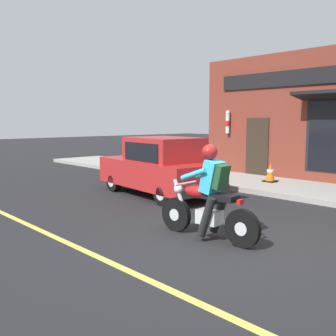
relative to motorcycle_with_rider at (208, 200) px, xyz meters
name	(u,v)px	position (x,y,z in m)	size (l,w,h in m)	color
ground_plane	(225,246)	(-0.08, -0.44, -0.68)	(80.00, 80.00, 0.00)	black
sidewalk_curb	(259,184)	(5.27, 2.56, -0.61)	(2.60, 22.00, 0.14)	#9E9B93
lane_stripe	(37,229)	(-1.88, 2.56, -0.67)	(0.12, 19.80, 0.01)	#D1C64C
motorcycle_with_rider	(208,200)	(0.00, 0.00, 0.00)	(0.59, 2.02, 1.62)	black
car_hatchback	(160,167)	(2.04, 3.53, 0.09)	(2.02, 3.93, 1.57)	black
traffic_cone	(270,172)	(5.47, 2.29, -0.25)	(0.36, 0.36, 0.60)	black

